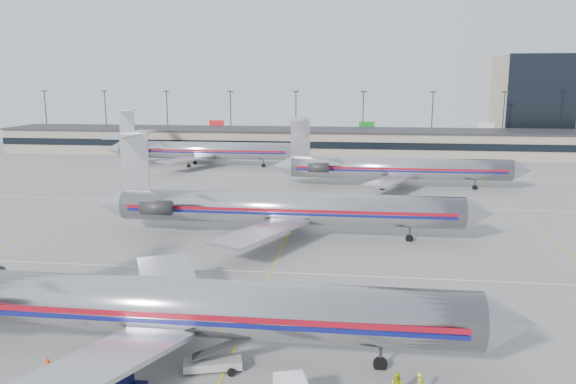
# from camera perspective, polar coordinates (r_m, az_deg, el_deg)

# --- Properties ---
(ground) EXTENTS (260.00, 260.00, 0.00)m
(ground) POSITION_cam_1_polar(r_m,az_deg,el_deg) (44.17, -3.81, -12.38)
(ground) COLOR gray
(ground) RESTS_ON ground
(apron_markings) EXTENTS (160.00, 0.15, 0.02)m
(apron_markings) POSITION_cam_1_polar(r_m,az_deg,el_deg) (53.34, -1.76, -8.14)
(apron_markings) COLOR silver
(apron_markings) RESTS_ON ground
(terminal) EXTENTS (162.00, 17.00, 6.25)m
(terminal) POSITION_cam_1_polar(r_m,az_deg,el_deg) (138.69, 3.87, 5.12)
(terminal) COLOR gray
(terminal) RESTS_ON ground
(light_mast_row) EXTENTS (163.60, 0.40, 15.28)m
(light_mast_row) POSITION_cam_1_polar(r_m,az_deg,el_deg) (152.21, 4.20, 7.69)
(light_mast_row) COLOR #38383D
(light_mast_row) RESTS_ON ground
(distant_building) EXTENTS (30.00, 20.00, 25.00)m
(distant_building) POSITION_cam_1_polar(r_m,az_deg,el_deg) (176.33, 25.31, 8.41)
(distant_building) COLOR tan
(distant_building) RESTS_ON ground
(jet_foreground) EXTENTS (46.50, 27.38, 12.17)m
(jet_foreground) POSITION_cam_1_polar(r_m,az_deg,el_deg) (37.91, -14.04, -11.01)
(jet_foreground) COLOR #B7B8BC
(jet_foreground) RESTS_ON ground
(jet_second_row) EXTENTS (45.70, 26.91, 11.96)m
(jet_second_row) POSITION_cam_1_polar(r_m,az_deg,el_deg) (64.14, -0.79, -1.61)
(jet_second_row) COLOR #B7B8BC
(jet_second_row) RESTS_ON ground
(jet_third_row) EXTENTS (42.90, 26.39, 11.73)m
(jet_third_row) POSITION_cam_1_polar(r_m,az_deg,el_deg) (95.99, 10.70, 2.42)
(jet_third_row) COLOR #B7B8BC
(jet_third_row) RESTS_ON ground
(jet_back_row) EXTENTS (43.33, 26.65, 11.85)m
(jet_back_row) POSITION_cam_1_polar(r_m,az_deg,el_deg) (120.47, -8.89, 4.24)
(jet_back_row) COLOR #B7B8BC
(jet_back_row) RESTS_ON ground
(tug_left) EXTENTS (2.21, 1.18, 1.79)m
(tug_left) POSITION_cam_1_polar(r_m,az_deg,el_deg) (34.76, -16.34, -18.23)
(tug_left) COLOR #090D33
(tug_left) RESTS_ON ground
(belt_loader) EXTENTS (4.37, 2.20, 2.24)m
(belt_loader) POSITION_cam_1_polar(r_m,az_deg,el_deg) (36.53, -7.52, -16.71)
(belt_loader) COLOR #9E9E9E
(belt_loader) RESTS_ON ground
(cone_left) EXTENTS (0.48, 0.48, 0.63)m
(cone_left) POSITION_cam_1_polar(r_m,az_deg,el_deg) (39.88, -23.24, -15.52)
(cone_left) COLOR #E73607
(cone_left) RESTS_ON ground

